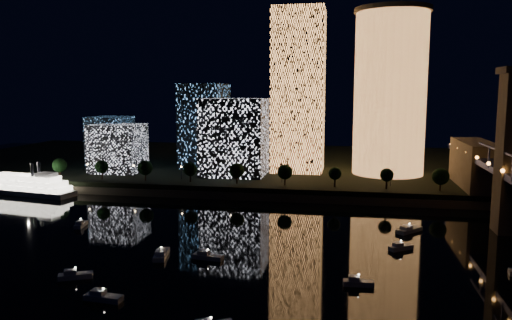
% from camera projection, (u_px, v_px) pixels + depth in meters
% --- Properties ---
extents(ground, '(520.00, 520.00, 0.00)m').
position_uv_depth(ground, '(280.00, 278.00, 115.46)').
color(ground, black).
rests_on(ground, ground).
extents(far_bank, '(420.00, 160.00, 5.00)m').
position_uv_depth(far_bank, '(320.00, 166.00, 270.95)').
color(far_bank, black).
rests_on(far_bank, ground).
extents(seawall, '(420.00, 6.00, 3.00)m').
position_uv_depth(seawall, '(308.00, 198.00, 195.12)').
color(seawall, '#6B5E4C').
rests_on(seawall, ground).
extents(tower_cylindrical, '(34.00, 34.00, 74.51)m').
position_uv_depth(tower_cylindrical, '(390.00, 92.00, 226.07)').
color(tower_cylindrical, '#FFA051').
rests_on(tower_cylindrical, far_bank).
extents(tower_rectangular, '(23.83, 23.83, 75.82)m').
position_uv_depth(tower_rectangular, '(299.00, 91.00, 235.09)').
color(tower_rectangular, '#FFA051').
rests_on(tower_rectangular, far_bank).
extents(midrise_blocks, '(89.53, 49.65, 41.60)m').
position_uv_depth(midrise_blocks, '(188.00, 135.00, 240.38)').
color(midrise_blocks, white).
rests_on(midrise_blocks, far_bank).
extents(riverboat, '(47.80, 16.99, 14.13)m').
position_uv_depth(riverboat, '(22.00, 185.00, 209.21)').
color(riverboat, silver).
rests_on(riverboat, ground).
extents(motorboats, '(132.09, 80.63, 2.78)m').
position_uv_depth(motorboats, '(267.00, 262.00, 124.18)').
color(motorboats, silver).
rests_on(motorboats, ground).
extents(esplanade_trees, '(166.44, 6.52, 8.76)m').
position_uv_depth(esplanade_trees, '(231.00, 170.00, 205.58)').
color(esplanade_trees, black).
rests_on(esplanade_trees, far_bank).
extents(street_lamps, '(132.70, 0.70, 5.65)m').
position_uv_depth(street_lamps, '(231.00, 171.00, 211.89)').
color(street_lamps, black).
rests_on(street_lamps, far_bank).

